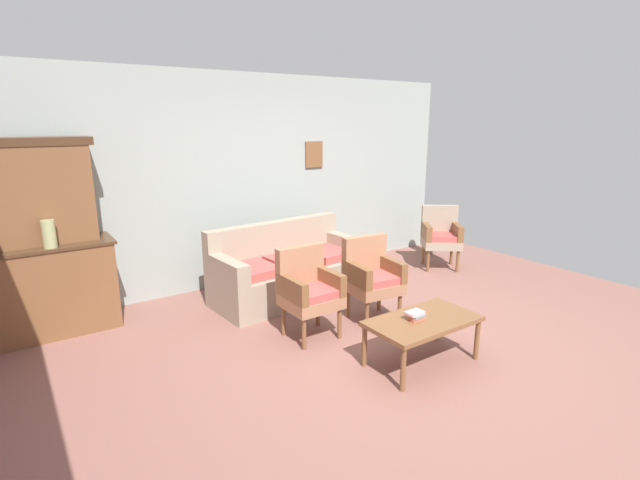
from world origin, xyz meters
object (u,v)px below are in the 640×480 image
(side_cabinet, at_px, (56,288))
(wingback_chair_by_fireplace, at_px, (441,234))
(floral_couch, at_px, (288,271))
(armchair_near_cabinet, at_px, (308,288))
(vase_on_cabinet, at_px, (49,234))
(book_stack_on_table, at_px, (416,315))
(coffee_table, at_px, (423,324))
(armchair_row_middle, at_px, (372,275))
(floor_vase_by_wall, at_px, (428,236))

(side_cabinet, xyz_separation_m, wingback_chair_by_fireplace, (4.90, -0.72, 0.03))
(floral_couch, height_order, armchair_near_cabinet, same)
(vase_on_cabinet, height_order, book_stack_on_table, vase_on_cabinet)
(side_cabinet, height_order, armchair_near_cabinet, side_cabinet)
(side_cabinet, distance_m, coffee_table, 3.65)
(armchair_near_cabinet, distance_m, armchair_row_middle, 0.79)
(floral_couch, distance_m, coffee_table, 2.09)
(book_stack_on_table, bearing_deg, armchair_near_cabinet, 114.29)
(floor_vase_by_wall, bearing_deg, book_stack_on_table, -138.96)
(vase_on_cabinet, distance_m, armchair_near_cabinet, 2.53)
(coffee_table, bearing_deg, armchair_near_cabinet, 116.54)
(floral_couch, relative_size, floor_vase_by_wall, 3.36)
(vase_on_cabinet, height_order, armchair_near_cabinet, vase_on_cabinet)
(side_cabinet, distance_m, vase_on_cabinet, 0.62)
(armchair_row_middle, height_order, coffee_table, armchair_row_middle)
(armchair_row_middle, xyz_separation_m, floor_vase_by_wall, (2.49, 1.47, -0.21))
(side_cabinet, xyz_separation_m, floor_vase_by_wall, (5.33, -0.10, -0.18))
(book_stack_on_table, bearing_deg, side_cabinet, 134.59)
(coffee_table, height_order, book_stack_on_table, book_stack_on_table)
(armchair_row_middle, distance_m, coffee_table, 1.05)
(side_cabinet, height_order, floral_couch, side_cabinet)
(wingback_chair_by_fireplace, xyz_separation_m, book_stack_on_table, (-2.39, -1.83, -0.04))
(vase_on_cabinet, xyz_separation_m, coffee_table, (2.58, -2.40, -0.69))
(side_cabinet, distance_m, floral_couch, 2.49)
(armchair_row_middle, relative_size, coffee_table, 0.90)
(coffee_table, bearing_deg, book_stack_on_table, 156.71)
(vase_on_cabinet, xyz_separation_m, armchair_row_middle, (2.85, -1.39, -0.57))
(armchair_near_cabinet, height_order, book_stack_on_table, armchair_near_cabinet)
(wingback_chair_by_fireplace, bearing_deg, floral_couch, 174.62)
(armchair_near_cabinet, xyz_separation_m, armchair_row_middle, (0.79, -0.04, 0.00))
(armchair_row_middle, xyz_separation_m, coffee_table, (-0.27, -1.00, -0.12))
(coffee_table, bearing_deg, armchair_row_middle, 75.06)
(vase_on_cabinet, relative_size, wingback_chair_by_fireplace, 0.30)
(wingback_chair_by_fireplace, relative_size, floor_vase_by_wall, 1.56)
(vase_on_cabinet, relative_size, floral_couch, 0.14)
(armchair_near_cabinet, relative_size, book_stack_on_table, 5.42)
(armchair_near_cabinet, bearing_deg, side_cabinet, 143.25)
(armchair_row_middle, bearing_deg, floral_couch, 110.54)
(side_cabinet, xyz_separation_m, coffee_table, (2.58, -2.58, -0.09))
(armchair_near_cabinet, height_order, wingback_chair_by_fireplace, same)
(coffee_table, bearing_deg, floral_couch, 93.77)
(vase_on_cabinet, bearing_deg, book_stack_on_table, -43.31)
(wingback_chair_by_fireplace, bearing_deg, coffee_table, -141.41)
(coffee_table, distance_m, floor_vase_by_wall, 3.71)
(armchair_near_cabinet, xyz_separation_m, coffee_table, (0.52, -1.04, -0.12))
(coffee_table, distance_m, book_stack_on_table, 0.11)
(armchair_near_cabinet, bearing_deg, vase_on_cabinet, 146.60)
(armchair_row_middle, bearing_deg, wingback_chair_by_fireplace, 22.46)
(floral_couch, xyz_separation_m, book_stack_on_table, (0.08, -2.06, 0.13))
(vase_on_cabinet, height_order, floral_couch, vase_on_cabinet)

